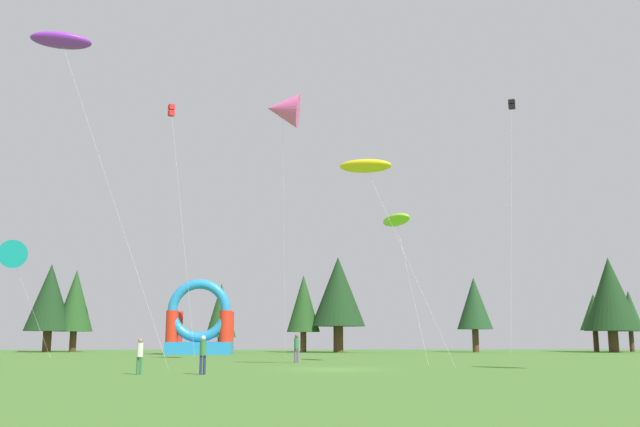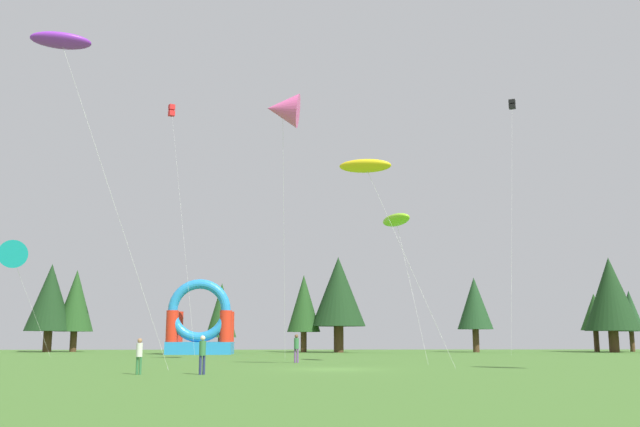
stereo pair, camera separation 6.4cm
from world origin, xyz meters
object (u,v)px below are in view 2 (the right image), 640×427
(kite_teal_delta, at_px, (12,256))
(inflatable_yellow_castle, at_px, (200,328))
(kite_lime_parafoil, at_px, (396,220))
(person_near_camera, at_px, (139,353))
(person_far_side, at_px, (202,351))
(kite_yellow_parafoil, at_px, (365,166))
(kite_red_box, at_px, (172,112))
(kite_black_box, at_px, (512,105))
(person_left_edge, at_px, (296,346))
(kite_purple_parafoil, at_px, (61,41))
(kite_pink_delta, at_px, (283,110))

(kite_teal_delta, bearing_deg, inflatable_yellow_castle, 40.91)
(kite_lime_parafoil, xyz_separation_m, person_near_camera, (-13.32, -13.93, -8.22))
(person_far_side, xyz_separation_m, inflatable_yellow_castle, (-4.87, 37.26, 1.48))
(kite_yellow_parafoil, height_order, kite_teal_delta, kite_yellow_parafoil)
(kite_yellow_parafoil, height_order, kite_red_box, kite_red_box)
(kite_red_box, relative_size, kite_black_box, 0.91)
(person_left_edge, distance_m, inflatable_yellow_castle, 24.71)
(person_left_edge, bearing_deg, kite_yellow_parafoil, 136.47)
(kite_purple_parafoil, distance_m, kite_black_box, 52.62)
(kite_lime_parafoil, distance_m, kite_pink_delta, 10.80)
(kite_lime_parafoil, height_order, person_left_edge, kite_lime_parafoil)
(kite_purple_parafoil, bearing_deg, person_near_camera, -28.82)
(kite_purple_parafoil, height_order, person_near_camera, kite_purple_parafoil)
(kite_purple_parafoil, bearing_deg, inflatable_yellow_castle, 84.92)
(kite_yellow_parafoil, distance_m, person_far_side, 14.81)
(kite_yellow_parafoil, xyz_separation_m, inflatable_yellow_castle, (-12.78, 29.87, -8.63))
(kite_purple_parafoil, xyz_separation_m, kite_yellow_parafoil, (15.83, 4.44, -5.25))
(kite_yellow_parafoil, distance_m, kite_red_box, 35.70)
(kite_teal_delta, height_order, person_far_side, kite_teal_delta)
(kite_black_box, relative_size, inflatable_yellow_castle, 3.80)
(kite_lime_parafoil, xyz_separation_m, kite_teal_delta, (-29.01, 11.53, -1.14))
(kite_red_box, xyz_separation_m, inflatable_yellow_castle, (3.34, 0.64, -21.26))
(kite_black_box, bearing_deg, kite_lime_parafoil, -122.26)
(person_far_side, relative_size, person_near_camera, 1.08)
(kite_red_box, xyz_separation_m, kite_black_box, (35.65, 4.03, 2.50))
(kite_teal_delta, bearing_deg, kite_pink_delta, -26.16)
(kite_lime_parafoil, height_order, kite_black_box, kite_black_box)
(kite_yellow_parafoil, relative_size, person_near_camera, 7.56)
(person_far_side, distance_m, person_left_edge, 14.89)
(person_far_side, bearing_deg, person_near_camera, 153.49)
(person_far_side, bearing_deg, kite_red_box, 77.89)
(person_far_side, distance_m, person_near_camera, 2.71)
(kite_red_box, xyz_separation_m, person_far_side, (8.22, -36.63, -22.74))
(person_left_edge, relative_size, inflatable_yellow_castle, 0.25)
(person_left_edge, bearing_deg, person_far_side, 91.72)
(kite_teal_delta, height_order, person_near_camera, kite_teal_delta)
(kite_yellow_parafoil, bearing_deg, kite_lime_parafoil, 67.85)
(kite_lime_parafoil, relative_size, person_far_side, 5.80)
(kite_black_box, distance_m, person_near_camera, 56.53)
(kite_red_box, distance_m, person_far_side, 43.88)
(kite_red_box, height_order, inflatable_yellow_castle, kite_red_box)
(kite_black_box, bearing_deg, person_left_edge, -131.45)
(kite_teal_delta, xyz_separation_m, person_near_camera, (15.69, -25.45, -7.08))
(kite_pink_delta, relative_size, person_left_edge, 10.24)
(kite_black_box, height_order, person_near_camera, kite_black_box)
(kite_lime_parafoil, relative_size, kite_black_box, 0.36)
(kite_pink_delta, bearing_deg, person_left_edge, -33.01)
(kite_teal_delta, height_order, kite_black_box, kite_black_box)
(kite_purple_parafoil, distance_m, person_far_side, 17.54)
(inflatable_yellow_castle, bearing_deg, person_far_side, -82.55)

